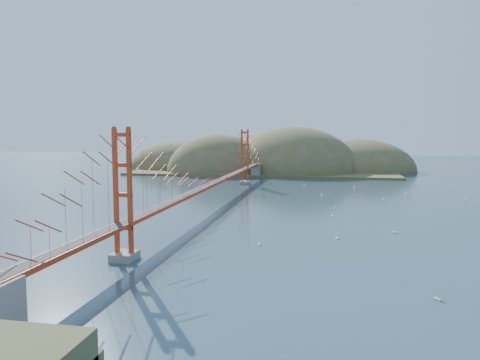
% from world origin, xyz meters
% --- Properties ---
extents(ground, '(320.00, 320.00, 0.00)m').
position_xyz_m(ground, '(0.00, 0.00, 0.00)').
color(ground, '#284151').
rests_on(ground, ground).
extents(bridge, '(2.20, 94.40, 12.00)m').
position_xyz_m(bridge, '(0.00, 0.18, 7.01)').
color(bridge, gray).
rests_on(bridge, ground).
extents(far_headlands, '(84.00, 58.00, 25.00)m').
position_xyz_m(far_headlands, '(2.21, 68.52, 0.00)').
color(far_headlands, brown).
rests_on(far_headlands, ground).
extents(sailboat_15, '(0.51, 0.59, 0.68)m').
position_xyz_m(sailboat_15, '(40.96, 17.74, 0.15)').
color(sailboat_15, white).
rests_on(sailboat_15, ground).
extents(sailboat_8, '(0.58, 0.54, 0.65)m').
position_xyz_m(sailboat_8, '(31.17, 18.94, 0.15)').
color(sailboat_8, white).
rests_on(sailboat_8, ground).
extents(sailboat_1, '(0.64, 0.64, 0.68)m').
position_xyz_m(sailboat_1, '(26.51, 11.50, 0.15)').
color(sailboat_1, white).
rests_on(sailboat_1, ground).
extents(sailboat_6, '(0.60, 0.60, 0.63)m').
position_xyz_m(sailboat_6, '(24.90, -35.23, 0.14)').
color(sailboat_6, white).
rests_on(sailboat_6, ground).
extents(sailboat_7, '(0.61, 0.60, 0.68)m').
position_xyz_m(sailboat_7, '(31.08, 17.09, 0.15)').
color(sailboat_7, white).
rests_on(sailboat_7, ground).
extents(sailboat_3, '(0.60, 0.53, 0.68)m').
position_xyz_m(sailboat_3, '(22.67, 28.13, 0.15)').
color(sailboat_3, white).
rests_on(sailboat_3, ground).
extents(sailboat_16, '(0.65, 0.65, 0.72)m').
position_xyz_m(sailboat_16, '(16.46, 14.88, 0.16)').
color(sailboat_16, white).
rests_on(sailboat_16, ground).
extents(sailboat_17, '(0.64, 0.64, 0.72)m').
position_xyz_m(sailboat_17, '(47.29, 36.30, 0.16)').
color(sailboat_17, white).
rests_on(sailboat_17, ground).
extents(sailboat_10, '(0.42, 0.52, 0.62)m').
position_xyz_m(sailboat_10, '(10.87, -22.48, 0.14)').
color(sailboat_10, white).
rests_on(sailboat_10, ground).
extents(sailboat_14, '(0.50, 0.55, 0.62)m').
position_xyz_m(sailboat_14, '(18.53, 1.27, 0.14)').
color(sailboat_14, white).
rests_on(sailboat_14, ground).
extents(sailboat_2, '(0.66, 0.65, 0.75)m').
position_xyz_m(sailboat_2, '(24.99, -14.12, 0.16)').
color(sailboat_2, white).
rests_on(sailboat_2, ground).
extents(sailboat_12, '(0.58, 0.47, 0.68)m').
position_xyz_m(sailboat_12, '(12.66, 30.56, 0.15)').
color(sailboat_12, white).
rests_on(sailboat_12, ground).
extents(sailboat_0, '(0.42, 0.52, 0.61)m').
position_xyz_m(sailboat_0, '(18.10, -4.95, 0.14)').
color(sailboat_0, white).
rests_on(sailboat_0, ground).
extents(sailboat_extra_0, '(0.58, 0.58, 0.65)m').
position_xyz_m(sailboat_extra_0, '(18.55, -18.09, 0.15)').
color(sailboat_extra_0, white).
rests_on(sailboat_extra_0, ground).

